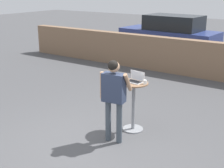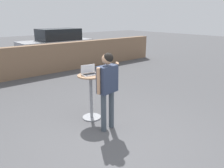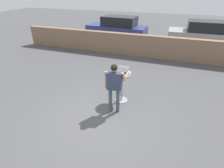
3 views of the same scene
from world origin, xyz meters
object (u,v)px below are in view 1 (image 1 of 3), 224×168
object	(u,v)px
coffee_mug	(145,82)
standing_person	(114,91)
cafe_table	(133,101)
laptop	(135,80)
parked_car_further_down	(170,35)

from	to	relation	value
coffee_mug	standing_person	distance (m)	0.73
coffee_mug	standing_person	bearing A→B (deg)	-113.17
cafe_table	coffee_mug	bearing A→B (deg)	4.67
laptop	parked_car_further_down	size ratio (longest dim) A/B	0.09
laptop	standing_person	xyz separation A→B (m)	(-0.05, -0.70, -0.06)
standing_person	parked_car_further_down	xyz separation A→B (m)	(-2.41, 7.84, -0.15)
coffee_mug	standing_person	world-z (taller)	standing_person
cafe_table	coffee_mug	xyz separation A→B (m)	(0.24, 0.02, 0.45)
laptop	coffee_mug	size ratio (longest dim) A/B	3.61
standing_person	coffee_mug	bearing A→B (deg)	66.83
coffee_mug	parked_car_further_down	bearing A→B (deg)	110.61
standing_person	cafe_table	bearing A→B (deg)	85.66
laptop	parked_car_further_down	bearing A→B (deg)	109.03
laptop	standing_person	bearing A→B (deg)	-94.48
coffee_mug	parked_car_further_down	size ratio (longest dim) A/B	0.02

